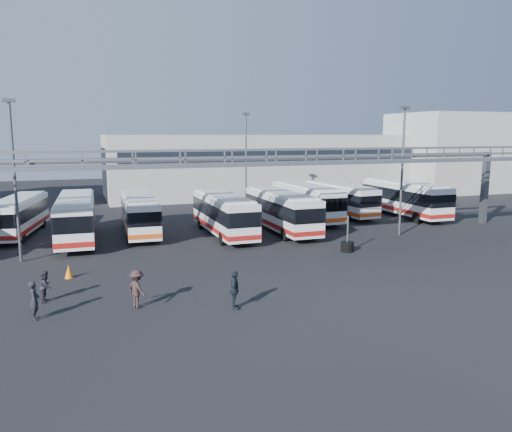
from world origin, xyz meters
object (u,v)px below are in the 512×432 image
object	(u,v)px
light_pole_left	(14,172)
cone_right	(69,272)
pedestrian_a	(34,300)
bus_8	(404,197)
pedestrian_b	(46,286)
light_pole_back	(246,158)
bus_7	(339,198)
bus_5	(281,210)
bus_6	(306,201)
bus_3	(139,213)
tire_stack	(347,246)
pedestrian_d	(235,290)
bus_2	(76,216)
pedestrian_c	(137,289)
light_pole_mid	(402,164)
bus_4	(224,213)
bus_1	(19,215)

from	to	relation	value
light_pole_left	cone_right	distance (m)	7.86
pedestrian_a	cone_right	world-z (taller)	pedestrian_a
light_pole_left	bus_8	xyz separation A→B (m)	(34.03, 6.64, -3.81)
pedestrian_a	pedestrian_b	size ratio (longest dim) A/B	1.15
light_pole_back	bus_8	world-z (taller)	light_pole_back
pedestrian_b	bus_7	bearing A→B (deg)	-40.72
bus_5	bus_6	bearing A→B (deg)	46.09
bus_3	tire_stack	bearing A→B (deg)	-38.73
bus_3	pedestrian_d	xyz separation A→B (m)	(1.96, -19.55, -0.86)
bus_2	pedestrian_c	bearing A→B (deg)	-79.10
light_pole_mid	cone_right	world-z (taller)	light_pole_mid
pedestrian_b	pedestrian_d	world-z (taller)	pedestrian_d
light_pole_left	pedestrian_a	xyz separation A→B (m)	(1.58, -11.32, -4.85)
bus_4	pedestrian_b	xyz separation A→B (m)	(-12.66, -12.58, -1.07)
bus_6	pedestrian_c	world-z (taller)	bus_6
light_pole_mid	bus_1	world-z (taller)	light_pole_mid
bus_2	light_pole_back	bearing A→B (deg)	29.63
bus_4	light_pole_back	bearing A→B (deg)	62.52
pedestrian_c	light_pole_mid	bearing A→B (deg)	-93.39
light_pole_back	bus_5	world-z (taller)	light_pole_back
bus_5	bus_6	distance (m)	6.37
pedestrian_a	light_pole_left	bearing A→B (deg)	8.69
bus_3	pedestrian_c	bearing A→B (deg)	-94.76
pedestrian_c	cone_right	size ratio (longest dim) A/B	2.42
pedestrian_d	cone_right	distance (m)	10.89
pedestrian_b	tire_stack	bearing A→B (deg)	-63.16
light_pole_left	bus_2	world-z (taller)	light_pole_left
bus_3	tire_stack	world-z (taller)	bus_3
bus_1	cone_right	bearing A→B (deg)	-65.14
bus_2	pedestrian_b	xyz separation A→B (m)	(-1.52, -14.29, -1.15)
bus_6	bus_1	bearing A→B (deg)	177.19
bus_1	bus_7	size ratio (longest dim) A/B	0.98
bus_5	pedestrian_a	bearing A→B (deg)	-139.96
bus_8	pedestrian_b	xyz separation A→B (m)	(-32.10, -15.51, -1.16)
bus_3	bus_7	world-z (taller)	bus_3
light_pole_left	bus_1	bearing A→B (deg)	95.44
tire_stack	bus_7	bearing A→B (deg)	62.99
pedestrian_d	bus_5	bearing A→B (deg)	-8.47
bus_2	bus_5	bearing A→B (deg)	-4.35
bus_5	bus_8	distance (m)	14.81
bus_7	pedestrian_a	bearing A→B (deg)	-146.60
bus_3	pedestrian_a	world-z (taller)	bus_3
bus_4	cone_right	size ratio (longest dim) A/B	14.44
bus_5	pedestrian_c	distance (m)	20.14
bus_3	bus_5	size ratio (longest dim) A/B	0.96
bus_7	pedestrian_c	size ratio (longest dim) A/B	5.82
bus_6	bus_7	size ratio (longest dim) A/B	1.04
pedestrian_b	tire_stack	world-z (taller)	tire_stack
cone_right	light_pole_left	bearing A→B (deg)	120.39
bus_3	bus_5	world-z (taller)	bus_5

